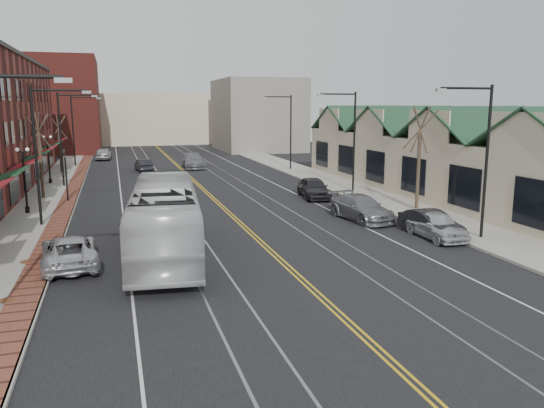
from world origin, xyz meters
TOP-DOWN VIEW (x-y plane):
  - ground at (0.00, 0.00)m, footprint 160.00×160.00m
  - sidewalk_left at (-12.00, 20.00)m, footprint 4.00×120.00m
  - sidewalk_right at (12.00, 20.00)m, footprint 4.00×120.00m
  - building_right at (18.00, 20.00)m, footprint 8.00×36.00m
  - backdrop_left at (-16.00, 70.00)m, footprint 14.00×18.00m
  - backdrop_mid at (0.00, 85.00)m, footprint 22.00×14.00m
  - backdrop_right at (15.00, 65.00)m, footprint 12.00×16.00m
  - streetlight_l_1 at (-11.05, 16.00)m, footprint 3.33×0.25m
  - streetlight_l_2 at (-11.05, 32.00)m, footprint 3.33×0.25m
  - streetlight_l_3 at (-11.05, 48.00)m, footprint 3.33×0.25m
  - streetlight_r_0 at (11.05, 6.00)m, footprint 3.33×0.25m
  - streetlight_r_1 at (11.05, 22.00)m, footprint 3.33×0.25m
  - streetlight_r_2 at (11.05, 38.00)m, footprint 3.33×0.25m
  - lamppost_l_2 at (-12.80, 20.00)m, footprint 0.84×0.28m
  - lamppost_l_3 at (-12.80, 34.00)m, footprint 0.84×0.28m
  - tree_left_near at (-12.50, 26.00)m, footprint 1.78×1.37m
  - tree_left_far at (-12.50, 42.00)m, footprint 1.66×1.28m
  - tree_right_mid at (12.50, 14.00)m, footprint 1.90×1.46m
  - manhole_mid at (-11.20, 3.00)m, footprint 0.60×0.60m
  - manhole_far at (-11.20, 8.00)m, footprint 0.60×0.60m
  - traffic_signal at (-10.60, 24.00)m, footprint 0.18×0.15m
  - transit_bus at (-5.00, 7.96)m, footprint 4.26×13.00m
  - parked_suv at (-9.30, 7.19)m, footprint 2.82×5.28m
  - parked_car_a at (9.30, 6.97)m, footprint 1.86×4.46m
  - parked_car_b at (9.30, 7.40)m, footprint 1.78×4.40m
  - parked_car_c at (7.50, 12.34)m, footprint 2.83×5.55m
  - parked_car_d at (7.50, 20.55)m, footprint 2.46×4.92m
  - distant_car_left at (-4.13, 41.60)m, footprint 1.89×4.17m
  - distant_car_right at (1.47, 42.89)m, footprint 2.53×5.72m
  - distant_car_far at (-8.44, 55.47)m, footprint 2.24×4.95m

SIDE VIEW (x-z plane):
  - ground at x=0.00m, z-range 0.00..0.00m
  - sidewalk_left at x=-12.00m, z-range 0.00..0.15m
  - sidewalk_right at x=12.00m, z-range 0.00..0.15m
  - manhole_mid at x=-11.20m, z-range 0.15..0.17m
  - manhole_far at x=-11.20m, z-range 0.15..0.17m
  - distant_car_left at x=-4.13m, z-range 0.00..1.33m
  - parked_suv at x=-9.30m, z-range 0.00..1.41m
  - parked_car_b at x=9.30m, z-range 0.00..1.42m
  - parked_car_a at x=9.30m, z-range 0.00..1.51m
  - parked_car_c at x=7.50m, z-range 0.00..1.54m
  - parked_car_d at x=7.50m, z-range 0.00..1.61m
  - distant_car_right at x=1.47m, z-range 0.00..1.63m
  - distant_car_far at x=-8.44m, z-range 0.00..1.65m
  - transit_bus at x=-5.00m, z-range 0.00..3.55m
  - lamppost_l_2 at x=-12.80m, z-range 0.07..4.34m
  - lamppost_l_3 at x=-12.80m, z-range 0.07..4.34m
  - building_right at x=18.00m, z-range 0.00..4.60m
  - traffic_signal at x=-10.60m, z-range 0.45..4.25m
  - tree_left_far at x=-12.50m, z-range 0.26..6.29m
  - tree_left_near at x=-12.50m, z-range 0.27..6.75m
  - tree_right_mid at x=12.50m, z-range 0.28..7.22m
  - backdrop_mid at x=0.00m, z-range 0.00..9.00m
  - streetlight_l_1 at x=-11.05m, z-range 1.03..9.03m
  - streetlight_l_2 at x=-11.05m, z-range 1.03..9.03m
  - streetlight_l_3 at x=-11.05m, z-range 1.03..9.03m
  - streetlight_r_0 at x=11.05m, z-range 1.03..9.03m
  - streetlight_r_1 at x=11.05m, z-range 1.03..9.03m
  - streetlight_r_2 at x=11.05m, z-range 1.03..9.03m
  - backdrop_right at x=15.00m, z-range 0.00..11.00m
  - backdrop_left at x=-16.00m, z-range 0.00..14.00m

